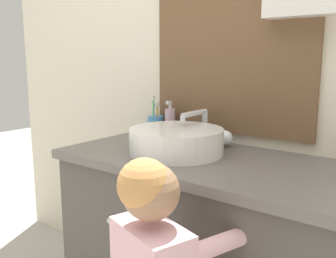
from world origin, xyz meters
The scene contains 5 objects.
wall_back centered at (0.03, 0.62, 1.29)m, with size 3.20×0.18×2.50m.
vanity_counter centered at (0.00, 0.32, 0.40)m, with size 1.17×0.55×0.79m.
sink_basin centered at (-0.14, 0.31, 0.84)m, with size 0.37×0.42×0.15m.
toothbrush_holder centered at (-0.43, 0.53, 0.84)m, with size 0.08×0.08×0.19m.
soap_dispenser centered at (-0.34, 0.53, 0.86)m, with size 0.05×0.05×0.17m.
Camera 1 is at (0.69, -0.84, 1.15)m, focal length 40.00 mm.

